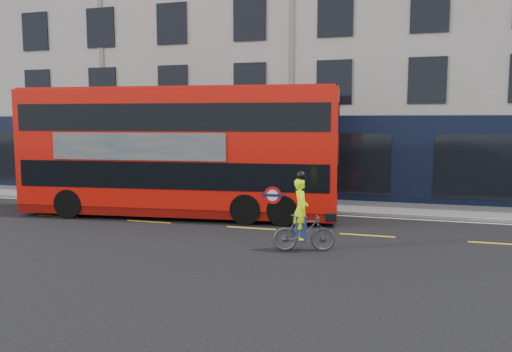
% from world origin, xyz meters
% --- Properties ---
extents(ground, '(120.00, 120.00, 0.00)m').
position_xyz_m(ground, '(0.00, 0.00, 0.00)').
color(ground, black).
rests_on(ground, ground).
extents(pavement, '(60.00, 3.00, 0.12)m').
position_xyz_m(pavement, '(0.00, 6.50, 0.06)').
color(pavement, slate).
rests_on(pavement, ground).
extents(kerb, '(60.00, 0.12, 0.13)m').
position_xyz_m(kerb, '(0.00, 5.00, 0.07)').
color(kerb, gray).
rests_on(kerb, ground).
extents(building_terrace, '(50.00, 10.07, 15.00)m').
position_xyz_m(building_terrace, '(0.00, 12.94, 7.49)').
color(building_terrace, '#ACA9A2').
rests_on(building_terrace, ground).
extents(road_edge_line, '(58.00, 0.10, 0.01)m').
position_xyz_m(road_edge_line, '(0.00, 4.70, 0.00)').
color(road_edge_line, silver).
rests_on(road_edge_line, ground).
extents(lane_dashes, '(58.00, 0.12, 0.01)m').
position_xyz_m(lane_dashes, '(0.00, 1.50, 0.00)').
color(lane_dashes, yellow).
rests_on(lane_dashes, ground).
extents(bus, '(12.69, 4.10, 5.03)m').
position_xyz_m(bus, '(-3.38, 3.02, 2.58)').
color(bus, red).
rests_on(bus, ground).
extents(cyclist, '(1.87, 0.97, 2.35)m').
position_xyz_m(cyclist, '(2.33, -1.03, 0.79)').
color(cyclist, '#484B4E').
rests_on(cyclist, ground).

